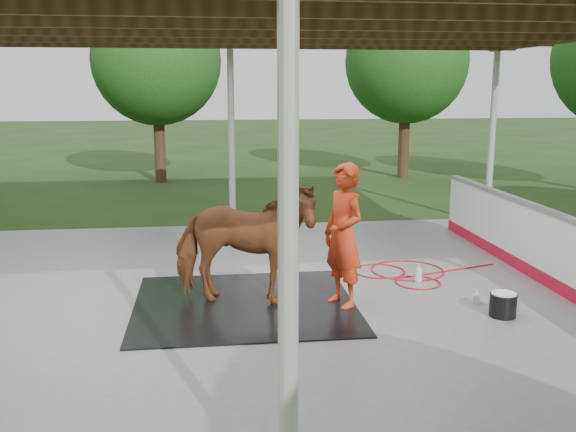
{
  "coord_description": "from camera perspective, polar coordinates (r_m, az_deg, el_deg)",
  "views": [
    {
      "loc": [
        -0.51,
        -8.74,
        3.04
      ],
      "look_at": [
        0.54,
        -0.43,
        1.33
      ],
      "focal_mm": 40.0,
      "sensor_mm": 36.0,
      "label": 1
    }
  ],
  "objects": [
    {
      "name": "ground",
      "position": [
        9.27,
        -3.67,
        -7.64
      ],
      "size": [
        100.0,
        100.0,
        0.0
      ],
      "primitive_type": "plane",
      "color": "#1E3814"
    },
    {
      "name": "concrete_slab",
      "position": [
        9.26,
        -3.67,
        -7.5
      ],
      "size": [
        12.0,
        10.0,
        0.05
      ],
      "primitive_type": "cube",
      "color": "slate",
      "rests_on": "ground"
    },
    {
      "name": "pavilion_structure",
      "position": [
        8.8,
        -4.02,
        17.54
      ],
      "size": [
        12.6,
        10.6,
        4.05
      ],
      "color": "beige",
      "rests_on": "ground"
    },
    {
      "name": "dasher_board",
      "position": [
        10.42,
        22.47,
        -2.95
      ],
      "size": [
        0.16,
        8.0,
        1.15
      ],
      "color": "#B20E28",
      "rests_on": "concrete_slab"
    },
    {
      "name": "tree_belt",
      "position": [
        9.7,
        -2.48,
        15.94
      ],
      "size": [
        28.0,
        28.0,
        5.8
      ],
      "color": "#382314",
      "rests_on": "ground"
    },
    {
      "name": "rubber_mat",
      "position": [
        9.01,
        -3.89,
        -7.8
      ],
      "size": [
        3.03,
        2.84,
        0.02
      ],
      "primitive_type": "cube",
      "color": "black",
      "rests_on": "concrete_slab"
    },
    {
      "name": "horse",
      "position": [
        8.76,
        -3.96,
        -2.44
      ],
      "size": [
        2.19,
        1.37,
        1.71
      ],
      "primitive_type": "imported",
      "rotation": [
        0.0,
        0.0,
        1.33
      ],
      "color": "brown",
      "rests_on": "rubber_mat"
    },
    {
      "name": "handler",
      "position": [
        8.74,
        4.96,
        -1.74
      ],
      "size": [
        0.73,
        0.85,
        1.98
      ],
      "primitive_type": "imported",
      "rotation": [
        0.0,
        0.0,
        -1.14
      ],
      "color": "red",
      "rests_on": "concrete_slab"
    },
    {
      "name": "wash_bucket",
      "position": [
        8.97,
        18.57,
        -7.45
      ],
      "size": [
        0.35,
        0.35,
        0.32
      ],
      "color": "black",
      "rests_on": "concrete_slab"
    },
    {
      "name": "soap_bottle_a",
      "position": [
        10.16,
        11.54,
        -4.97
      ],
      "size": [
        0.15,
        0.15,
        0.29
      ],
      "primitive_type": "imported",
      "rotation": [
        0.0,
        0.0,
        0.51
      ],
      "color": "silver",
      "rests_on": "concrete_slab"
    },
    {
      "name": "soap_bottle_b",
      "position": [
        9.36,
        16.37,
        -6.91
      ],
      "size": [
        0.12,
        0.12,
        0.21
      ],
      "primitive_type": "imported",
      "rotation": [
        0.0,
        0.0,
        -0.31
      ],
      "color": "#338CD8",
      "rests_on": "concrete_slab"
    },
    {
      "name": "hose_coil",
      "position": [
        10.6,
        10.13,
        -4.97
      ],
      "size": [
        2.46,
        1.62,
        0.02
      ],
      "color": "#B70D1D",
      "rests_on": "concrete_slab"
    }
  ]
}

